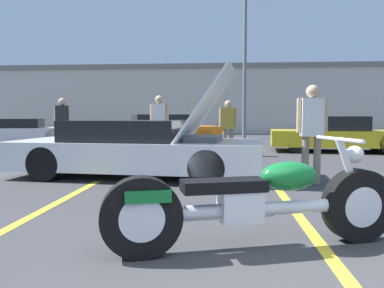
{
  "coord_description": "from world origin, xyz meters",
  "views": [
    {
      "loc": [
        -0.69,
        -1.84,
        1.17
      ],
      "look_at": [
        -1.07,
        2.98,
        0.8
      ],
      "focal_mm": 35.0,
      "sensor_mm": 36.0,
      "label": 1
    }
  ],
  "objects_px": {
    "parked_car_left_row": "(17,132)",
    "spectator_near_motorcycle": "(312,125)",
    "light_pole": "(246,60)",
    "motorcycle": "(255,203)",
    "parked_car_mid_right_row": "(337,135)",
    "spectator_far_lot": "(63,121)",
    "show_car_hood_open": "(139,148)",
    "spectator_midground": "(159,121)",
    "spectator_by_show_car": "(228,123)",
    "parked_car_mid_left_row": "(163,132)"
  },
  "relations": [
    {
      "from": "show_car_hood_open",
      "to": "spectator_by_show_car",
      "type": "relative_size",
      "value": 3.03
    },
    {
      "from": "spectator_midground",
      "to": "spectator_far_lot",
      "type": "bearing_deg",
      "value": 167.78
    },
    {
      "from": "motorcycle",
      "to": "show_car_hood_open",
      "type": "height_order",
      "value": "show_car_hood_open"
    },
    {
      "from": "parked_car_left_row",
      "to": "spectator_by_show_car",
      "type": "bearing_deg",
      "value": -37.41
    },
    {
      "from": "spectator_midground",
      "to": "parked_car_left_row",
      "type": "bearing_deg",
      "value": 149.63
    },
    {
      "from": "motorcycle",
      "to": "spectator_by_show_car",
      "type": "xyz_separation_m",
      "value": [
        -0.11,
        7.67,
        0.54
      ]
    },
    {
      "from": "light_pole",
      "to": "spectator_near_motorcycle",
      "type": "relative_size",
      "value": 4.3
    },
    {
      "from": "light_pole",
      "to": "parked_car_mid_left_row",
      "type": "height_order",
      "value": "light_pole"
    },
    {
      "from": "motorcycle",
      "to": "spectator_far_lot",
      "type": "relative_size",
      "value": 1.55
    },
    {
      "from": "light_pole",
      "to": "show_car_hood_open",
      "type": "distance_m",
      "value": 13.21
    },
    {
      "from": "spectator_near_motorcycle",
      "to": "parked_car_mid_left_row",
      "type": "bearing_deg",
      "value": 117.66
    },
    {
      "from": "parked_car_mid_right_row",
      "to": "parked_car_left_row",
      "type": "relative_size",
      "value": 0.91
    },
    {
      "from": "show_car_hood_open",
      "to": "parked_car_mid_right_row",
      "type": "distance_m",
      "value": 7.57
    },
    {
      "from": "light_pole",
      "to": "spectator_near_motorcycle",
      "type": "xyz_separation_m",
      "value": [
        0.29,
        -13.01,
        -3.0
      ]
    },
    {
      "from": "light_pole",
      "to": "parked_car_left_row",
      "type": "distance_m",
      "value": 11.28
    },
    {
      "from": "parked_car_left_row",
      "to": "spectator_far_lot",
      "type": "height_order",
      "value": "spectator_far_lot"
    },
    {
      "from": "parked_car_mid_right_row",
      "to": "spectator_near_motorcycle",
      "type": "distance_m",
      "value": 6.37
    },
    {
      "from": "show_car_hood_open",
      "to": "parked_car_left_row",
      "type": "xyz_separation_m",
      "value": [
        -6.27,
        6.75,
        -0.02
      ]
    },
    {
      "from": "light_pole",
      "to": "spectator_near_motorcycle",
      "type": "distance_m",
      "value": 13.35
    },
    {
      "from": "parked_car_left_row",
      "to": "spectator_midground",
      "type": "distance_m",
      "value": 7.14
    },
    {
      "from": "light_pole",
      "to": "motorcycle",
      "type": "bearing_deg",
      "value": -93.29
    },
    {
      "from": "motorcycle",
      "to": "parked_car_mid_right_row",
      "type": "height_order",
      "value": "parked_car_mid_right_row"
    },
    {
      "from": "show_car_hood_open",
      "to": "spectator_midground",
      "type": "height_order",
      "value": "show_car_hood_open"
    },
    {
      "from": "spectator_by_show_car",
      "to": "parked_car_left_row",
      "type": "bearing_deg",
      "value": 160.16
    },
    {
      "from": "parked_car_mid_left_row",
      "to": "spectator_near_motorcycle",
      "type": "height_order",
      "value": "spectator_near_motorcycle"
    },
    {
      "from": "parked_car_mid_right_row",
      "to": "spectator_far_lot",
      "type": "distance_m",
      "value": 8.65
    },
    {
      "from": "spectator_midground",
      "to": "parked_car_mid_right_row",
      "type": "bearing_deg",
      "value": 22.29
    },
    {
      "from": "parked_car_left_row",
      "to": "spectator_near_motorcycle",
      "type": "xyz_separation_m",
      "value": [
        9.39,
        -7.33,
        0.48
      ]
    },
    {
      "from": "spectator_near_motorcycle",
      "to": "show_car_hood_open",
      "type": "bearing_deg",
      "value": 169.49
    },
    {
      "from": "light_pole",
      "to": "parked_car_left_row",
      "type": "height_order",
      "value": "light_pole"
    },
    {
      "from": "motorcycle",
      "to": "spectator_by_show_car",
      "type": "height_order",
      "value": "spectator_by_show_car"
    },
    {
      "from": "light_pole",
      "to": "motorcycle",
      "type": "relative_size",
      "value": 2.77
    },
    {
      "from": "parked_car_mid_left_row",
      "to": "parked_car_left_row",
      "type": "distance_m",
      "value": 5.73
    },
    {
      "from": "motorcycle",
      "to": "parked_car_mid_left_row",
      "type": "relative_size",
      "value": 0.59
    },
    {
      "from": "spectator_far_lot",
      "to": "parked_car_left_row",
      "type": "bearing_deg",
      "value": 136.53
    },
    {
      "from": "spectator_near_motorcycle",
      "to": "light_pole",
      "type": "bearing_deg",
      "value": 91.3
    },
    {
      "from": "parked_car_left_row",
      "to": "spectator_near_motorcycle",
      "type": "height_order",
      "value": "spectator_near_motorcycle"
    },
    {
      "from": "motorcycle",
      "to": "show_car_hood_open",
      "type": "xyz_separation_m",
      "value": [
        -1.89,
        3.83,
        0.14
      ]
    },
    {
      "from": "motorcycle",
      "to": "spectator_by_show_car",
      "type": "bearing_deg",
      "value": 74.44
    },
    {
      "from": "parked_car_mid_left_row",
      "to": "spectator_by_show_car",
      "type": "relative_size",
      "value": 2.77
    },
    {
      "from": "light_pole",
      "to": "spectator_midground",
      "type": "xyz_separation_m",
      "value": [
        -2.95,
        -9.28,
        -2.98
      ]
    },
    {
      "from": "spectator_midground",
      "to": "spectator_far_lot",
      "type": "height_order",
      "value": "spectator_midground"
    },
    {
      "from": "motorcycle",
      "to": "spectator_midground",
      "type": "height_order",
      "value": "spectator_midground"
    },
    {
      "from": "motorcycle",
      "to": "spectator_far_lot",
      "type": "xyz_separation_m",
      "value": [
        -5.06,
        7.64,
        0.6
      ]
    },
    {
      "from": "spectator_near_motorcycle",
      "to": "spectator_midground",
      "type": "xyz_separation_m",
      "value": [
        -3.25,
        3.73,
        0.02
      ]
    },
    {
      "from": "show_car_hood_open",
      "to": "spectator_near_motorcycle",
      "type": "height_order",
      "value": "show_car_hood_open"
    },
    {
      "from": "light_pole",
      "to": "parked_car_left_row",
      "type": "xyz_separation_m",
      "value": [
        -9.1,
        -5.68,
        -3.48
      ]
    },
    {
      "from": "light_pole",
      "to": "parked_car_mid_right_row",
      "type": "distance_m",
      "value": 8.23
    },
    {
      "from": "motorcycle",
      "to": "parked_car_left_row",
      "type": "xyz_separation_m",
      "value": [
        -8.16,
        10.58,
        0.12
      ]
    },
    {
      "from": "parked_car_left_row",
      "to": "spectator_far_lot",
      "type": "bearing_deg",
      "value": -61.04
    }
  ]
}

